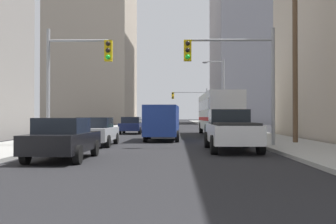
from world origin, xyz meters
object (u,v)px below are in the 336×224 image
object	(u,v)px
traffic_signal_near_left	(76,68)
traffic_signal_far_right	(191,100)
sedan_silver	(96,131)
cargo_van_blue	(162,121)
traffic_signal_near_right	(234,66)
pickup_truck_white	(231,130)
sedan_navy	(131,125)
city_bus	(218,112)
sedan_black	(63,139)
sedan_green	(165,126)

from	to	relation	value
traffic_signal_near_left	traffic_signal_far_right	bearing A→B (deg)	80.13
sedan_silver	cargo_van_blue	bearing A→B (deg)	53.71
sedan_silver	traffic_signal_near_right	world-z (taller)	traffic_signal_near_right
pickup_truck_white	sedan_navy	xyz separation A→B (m)	(-6.56, 17.11, -0.16)
sedan_navy	city_bus	bearing A→B (deg)	-20.21
sedan_black	traffic_signal_near_right	xyz separation A→B (m)	(6.96, 5.56, 3.31)
sedan_silver	sedan_green	world-z (taller)	same
sedan_black	traffic_signal_near_left	bearing A→B (deg)	100.07
sedan_navy	traffic_signal_far_right	bearing A→B (deg)	76.75
pickup_truck_white	city_bus	bearing A→B (deg)	86.24
sedan_silver	traffic_signal_near_left	xyz separation A→B (m)	(-0.78, -1.20, 3.25)
traffic_signal_near_left	traffic_signal_near_right	distance (m)	7.95
city_bus	cargo_van_blue	distance (m)	8.26
sedan_navy	pickup_truck_white	bearing A→B (deg)	-69.04
sedan_black	pickup_truck_white	bearing A→B (deg)	31.12
pickup_truck_white	traffic_signal_far_right	xyz separation A→B (m)	(-0.17, 44.22, 3.20)
sedan_navy	traffic_signal_near_right	distance (m)	17.33
sedan_green	traffic_signal_far_right	bearing A→B (deg)	84.17
pickup_truck_white	sedan_green	xyz separation A→B (m)	(-3.38, 12.81, -0.16)
traffic_signal_near_right	city_bus	bearing A→B (deg)	87.37
sedan_black	sedan_silver	xyz separation A→B (m)	(-0.21, 6.76, 0.00)
sedan_black	sedan_green	bearing A→B (deg)	79.13
traffic_signal_near_right	sedan_black	bearing A→B (deg)	-141.37
sedan_green	traffic_signal_near_right	xyz separation A→B (m)	(3.74, -11.24, 3.31)
sedan_black	traffic_signal_far_right	size ratio (longest dim) A/B	0.71
cargo_van_blue	sedan_silver	xyz separation A→B (m)	(-3.38, -4.60, -0.52)
traffic_signal_near_right	pickup_truck_white	bearing A→B (deg)	-102.78
cargo_van_blue	pickup_truck_white	bearing A→B (deg)	-65.05
traffic_signal_near_left	traffic_signal_near_right	xyz separation A→B (m)	(7.95, 0.00, 0.06)
sedan_silver	traffic_signal_far_right	bearing A→B (deg)	80.90
pickup_truck_white	traffic_signal_near_left	bearing A→B (deg)	168.29
sedan_green	traffic_signal_near_right	distance (m)	12.30
sedan_black	traffic_signal_far_right	xyz separation A→B (m)	(6.43, 48.21, 3.36)
pickup_truck_white	traffic_signal_near_right	size ratio (longest dim) A/B	0.90
cargo_van_blue	traffic_signal_near_right	distance (m)	7.47
sedan_silver	traffic_signal_near_left	world-z (taller)	traffic_signal_near_left
sedan_silver	sedan_green	xyz separation A→B (m)	(3.43, 10.03, 0.00)
cargo_van_blue	traffic_signal_near_left	xyz separation A→B (m)	(-4.16, -5.80, 2.73)
pickup_truck_white	sedan_silver	world-z (taller)	pickup_truck_white
sedan_black	cargo_van_blue	bearing A→B (deg)	74.41
sedan_navy	traffic_signal_near_right	bearing A→B (deg)	-66.02
sedan_black	traffic_signal_near_left	size ratio (longest dim) A/B	0.71
city_bus	sedan_navy	size ratio (longest dim) A/B	2.73
traffic_signal_near_right	traffic_signal_far_right	size ratio (longest dim) A/B	1.00
pickup_truck_white	cargo_van_blue	size ratio (longest dim) A/B	1.02
cargo_van_blue	traffic_signal_far_right	size ratio (longest dim) A/B	0.88
sedan_green	traffic_signal_near_right	world-z (taller)	traffic_signal_near_right
city_bus	traffic_signal_near_right	distance (m)	12.97
city_bus	traffic_signal_far_right	bearing A→B (deg)	92.14
sedan_black	sedan_silver	world-z (taller)	same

